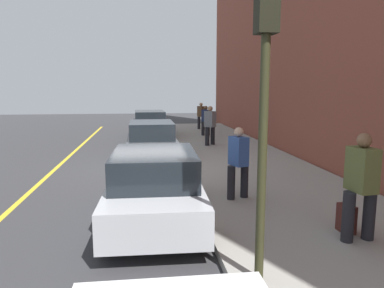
{
  "coord_description": "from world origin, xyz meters",
  "views": [
    {
      "loc": [
        -12.53,
        0.13,
        2.73
      ],
      "look_at": [
        -1.41,
        -1.36,
        0.99
      ],
      "focal_mm": 33.42,
      "sensor_mm": 36.0,
      "label": 1
    }
  ],
  "objects_px": {
    "parked_car_black": "(150,124)",
    "pedestrian_brown_coat": "(201,115)",
    "rolling_suitcase": "(346,218)",
    "traffic_light_pole": "(264,79)",
    "pedestrian_navy_coat": "(206,120)",
    "pedestrian_blue_coat": "(238,161)",
    "parked_car_silver": "(155,187)",
    "pedestrian_olive_coat": "(361,184)",
    "parked_car_charcoal": "(152,141)",
    "pedestrian_grey_coat": "(210,124)"
  },
  "relations": [
    {
      "from": "parked_car_black",
      "to": "pedestrian_brown_coat",
      "type": "xyz_separation_m",
      "value": [
        2.69,
        -3.37,
        0.29
      ]
    },
    {
      "from": "rolling_suitcase",
      "to": "traffic_light_pole",
      "type": "bearing_deg",
      "value": 123.16
    },
    {
      "from": "pedestrian_navy_coat",
      "to": "pedestrian_blue_coat",
      "type": "bearing_deg",
      "value": 173.93
    },
    {
      "from": "parked_car_black",
      "to": "pedestrian_brown_coat",
      "type": "bearing_deg",
      "value": -51.37
    },
    {
      "from": "parked_car_silver",
      "to": "pedestrian_olive_coat",
      "type": "relative_size",
      "value": 2.27
    },
    {
      "from": "pedestrian_blue_coat",
      "to": "rolling_suitcase",
      "type": "height_order",
      "value": "pedestrian_blue_coat"
    },
    {
      "from": "parked_car_charcoal",
      "to": "pedestrian_blue_coat",
      "type": "relative_size",
      "value": 2.61
    },
    {
      "from": "parked_car_silver",
      "to": "parked_car_black",
      "type": "distance_m",
      "value": 13.16
    },
    {
      "from": "parked_car_silver",
      "to": "pedestrian_grey_coat",
      "type": "relative_size",
      "value": 2.34
    },
    {
      "from": "parked_car_charcoal",
      "to": "parked_car_black",
      "type": "distance_m",
      "value": 6.72
    },
    {
      "from": "parked_car_silver",
      "to": "rolling_suitcase",
      "type": "distance_m",
      "value": 3.68
    },
    {
      "from": "parked_car_silver",
      "to": "pedestrian_navy_coat",
      "type": "bearing_deg",
      "value": -14.39
    },
    {
      "from": "traffic_light_pole",
      "to": "rolling_suitcase",
      "type": "xyz_separation_m",
      "value": [
        1.36,
        -2.09,
        -2.43
      ]
    },
    {
      "from": "parked_car_black",
      "to": "pedestrian_brown_coat",
      "type": "distance_m",
      "value": 4.33
    },
    {
      "from": "pedestrian_blue_coat",
      "to": "rolling_suitcase",
      "type": "relative_size",
      "value": 1.95
    },
    {
      "from": "pedestrian_brown_coat",
      "to": "parked_car_silver",
      "type": "bearing_deg",
      "value": 167.6
    },
    {
      "from": "parked_car_silver",
      "to": "parked_car_charcoal",
      "type": "relative_size",
      "value": 0.95
    },
    {
      "from": "parked_car_black",
      "to": "pedestrian_blue_coat",
      "type": "distance_m",
      "value": 12.38
    },
    {
      "from": "traffic_light_pole",
      "to": "parked_car_black",
      "type": "bearing_deg",
      "value": 4.36
    },
    {
      "from": "traffic_light_pole",
      "to": "pedestrian_grey_coat",
      "type": "bearing_deg",
      "value": -7.27
    },
    {
      "from": "parked_car_silver",
      "to": "traffic_light_pole",
      "type": "relative_size",
      "value": 1.07
    },
    {
      "from": "pedestrian_navy_coat",
      "to": "parked_car_charcoal",
      "type": "bearing_deg",
      "value": 152.82
    },
    {
      "from": "pedestrian_blue_coat",
      "to": "parked_car_charcoal",
      "type": "bearing_deg",
      "value": 19.13
    },
    {
      "from": "parked_car_black",
      "to": "pedestrian_brown_coat",
      "type": "relative_size",
      "value": 2.8
    },
    {
      "from": "parked_car_charcoal",
      "to": "pedestrian_grey_coat",
      "type": "height_order",
      "value": "pedestrian_grey_coat"
    },
    {
      "from": "pedestrian_navy_coat",
      "to": "traffic_light_pole",
      "type": "distance_m",
      "value": 15.49
    },
    {
      "from": "pedestrian_grey_coat",
      "to": "pedestrian_blue_coat",
      "type": "distance_m",
      "value": 8.16
    },
    {
      "from": "pedestrian_blue_coat",
      "to": "pedestrian_navy_coat",
      "type": "height_order",
      "value": "pedestrian_blue_coat"
    },
    {
      "from": "pedestrian_navy_coat",
      "to": "pedestrian_grey_coat",
      "type": "bearing_deg",
      "value": 173.41
    },
    {
      "from": "pedestrian_brown_coat",
      "to": "rolling_suitcase",
      "type": "bearing_deg",
      "value": 179.76
    },
    {
      "from": "pedestrian_blue_coat",
      "to": "pedestrian_navy_coat",
      "type": "distance_m",
      "value": 11.72
    },
    {
      "from": "parked_car_black",
      "to": "traffic_light_pole",
      "type": "relative_size",
      "value": 1.2
    },
    {
      "from": "parked_car_charcoal",
      "to": "pedestrian_brown_coat",
      "type": "height_order",
      "value": "pedestrian_brown_coat"
    },
    {
      "from": "parked_car_charcoal",
      "to": "parked_car_silver",
      "type": "bearing_deg",
      "value": 179.34
    },
    {
      "from": "pedestrian_olive_coat",
      "to": "traffic_light_pole",
      "type": "xyz_separation_m",
      "value": [
        -1.0,
        2.08,
        1.7
      ]
    },
    {
      "from": "pedestrian_navy_coat",
      "to": "traffic_light_pole",
      "type": "height_order",
      "value": "traffic_light_pole"
    },
    {
      "from": "parked_car_silver",
      "to": "parked_car_black",
      "type": "height_order",
      "value": "same"
    },
    {
      "from": "pedestrian_navy_coat",
      "to": "parked_car_black",
      "type": "bearing_deg",
      "value": 79.44
    },
    {
      "from": "parked_car_black",
      "to": "pedestrian_blue_coat",
      "type": "bearing_deg",
      "value": -171.3
    },
    {
      "from": "parked_car_black",
      "to": "pedestrian_olive_coat",
      "type": "distance_m",
      "value": 15.21
    },
    {
      "from": "pedestrian_grey_coat",
      "to": "pedestrian_olive_coat",
      "type": "distance_m",
      "value": 10.75
    },
    {
      "from": "pedestrian_blue_coat",
      "to": "pedestrian_olive_coat",
      "type": "height_order",
      "value": "pedestrian_olive_coat"
    },
    {
      "from": "pedestrian_navy_coat",
      "to": "pedestrian_olive_coat",
      "type": "distance_m",
      "value": 14.27
    },
    {
      "from": "parked_car_silver",
      "to": "rolling_suitcase",
      "type": "xyz_separation_m",
      "value": [
        -1.32,
        -3.41,
        -0.35
      ]
    },
    {
      "from": "parked_car_silver",
      "to": "parked_car_black",
      "type": "relative_size",
      "value": 0.89
    },
    {
      "from": "parked_car_black",
      "to": "pedestrian_grey_coat",
      "type": "distance_m",
      "value": 4.94
    },
    {
      "from": "pedestrian_blue_coat",
      "to": "pedestrian_olive_coat",
      "type": "bearing_deg",
      "value": -151.46
    },
    {
      "from": "pedestrian_grey_coat",
      "to": "pedestrian_olive_coat",
      "type": "xyz_separation_m",
      "value": [
        -10.73,
        -0.59,
        0.03
      ]
    },
    {
      "from": "pedestrian_olive_coat",
      "to": "rolling_suitcase",
      "type": "height_order",
      "value": "pedestrian_olive_coat"
    },
    {
      "from": "parked_car_charcoal",
      "to": "pedestrian_blue_coat",
      "type": "xyz_separation_m",
      "value": [
        -5.51,
        -1.91,
        0.3
      ]
    }
  ]
}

